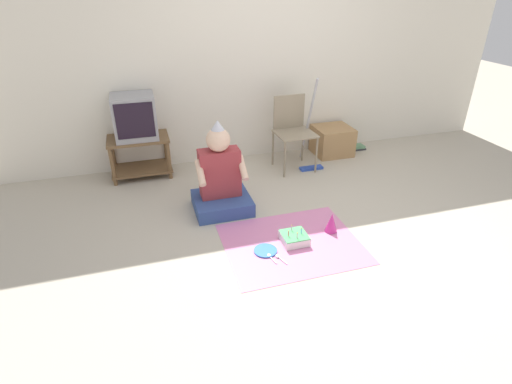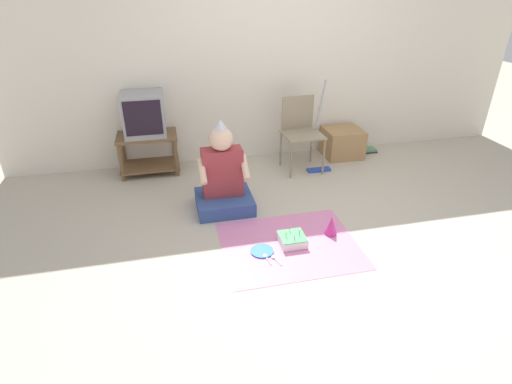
% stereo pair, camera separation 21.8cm
% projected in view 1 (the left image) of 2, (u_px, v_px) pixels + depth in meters
% --- Properties ---
extents(ground_plane, '(16.00, 16.00, 0.00)m').
position_uv_depth(ground_plane, '(326.00, 232.00, 3.63)').
color(ground_plane, '#BCB29E').
extents(wall_back, '(6.40, 0.06, 2.55)m').
position_uv_depth(wall_back, '(263.00, 52.00, 4.67)').
color(wall_back, silver).
rests_on(wall_back, ground_plane).
extents(tv_stand, '(0.67, 0.42, 0.47)m').
position_uv_depth(tv_stand, '(140.00, 153.00, 4.55)').
color(tv_stand, brown).
rests_on(tv_stand, ground_plane).
extents(tv, '(0.45, 0.41, 0.48)m').
position_uv_depth(tv, '(135.00, 117.00, 4.35)').
color(tv, '#99999E').
rests_on(tv, tv_stand).
extents(folding_chair, '(0.46, 0.43, 0.85)m').
position_uv_depth(folding_chair, '(292.00, 127.00, 4.69)').
color(folding_chair, gray).
rests_on(folding_chair, ground_plane).
extents(cardboard_box_stack, '(0.46, 0.43, 0.36)m').
position_uv_depth(cardboard_box_stack, '(332.00, 141.00, 5.18)').
color(cardboard_box_stack, '#A87F51').
rests_on(cardboard_box_stack, ground_plane).
extents(dust_mop, '(0.28, 0.40, 1.09)m').
position_uv_depth(dust_mop, '(310.00, 143.00, 4.76)').
color(dust_mop, '#2D4CB2').
rests_on(dust_mop, ground_plane).
extents(book_pile, '(0.19, 0.14, 0.05)m').
position_uv_depth(book_pile, '(357.00, 147.00, 5.39)').
color(book_pile, '#333338').
rests_on(book_pile, ground_plane).
extents(person_seated, '(0.55, 0.50, 0.91)m').
position_uv_depth(person_seated, '(221.00, 181.00, 3.87)').
color(person_seated, '#334C8C').
rests_on(person_seated, ground_plane).
extents(party_cloth, '(1.16, 0.96, 0.01)m').
position_uv_depth(party_cloth, '(292.00, 243.00, 3.48)').
color(party_cloth, pink).
rests_on(party_cloth, ground_plane).
extents(birthday_cake, '(0.22, 0.22, 0.14)m').
position_uv_depth(birthday_cake, '(294.00, 238.00, 3.47)').
color(birthday_cake, white).
rests_on(birthday_cake, party_cloth).
extents(party_hat_blue, '(0.11, 0.11, 0.18)m').
position_uv_depth(party_hat_blue, '(332.00, 223.00, 3.60)').
color(party_hat_blue, '#CC338C').
rests_on(party_hat_blue, party_cloth).
extents(paper_plate, '(0.20, 0.20, 0.01)m').
position_uv_depth(paper_plate, '(265.00, 250.00, 3.37)').
color(paper_plate, blue).
rests_on(paper_plate, party_cloth).
extents(plastic_spoon_near, '(0.05, 0.14, 0.01)m').
position_uv_depth(plastic_spoon_near, '(270.00, 256.00, 3.30)').
color(plastic_spoon_near, white).
rests_on(plastic_spoon_near, party_cloth).
extents(plastic_spoon_far, '(0.06, 0.14, 0.01)m').
position_uv_depth(plastic_spoon_far, '(279.00, 257.00, 3.29)').
color(plastic_spoon_far, white).
rests_on(plastic_spoon_far, party_cloth).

